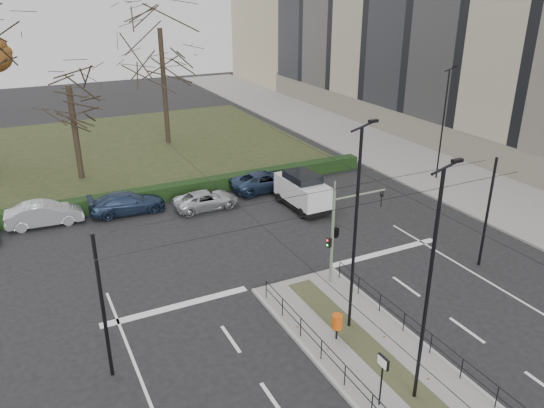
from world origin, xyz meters
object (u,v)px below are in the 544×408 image
Objects in this scene: streetlamp_median_far at (356,230)px; white_van at (302,190)px; litter_bin at (337,322)px; bare_tree_near at (70,93)px; parked_car_fifth at (265,181)px; streetlamp_sidewalk at (443,123)px; streetlamp_median_near at (429,288)px; parked_car_third at (127,203)px; parked_car_fourth at (206,200)px; traffic_light at (338,230)px; info_panel at (383,368)px; parked_car_second at (44,214)px; bare_tree_center at (160,37)px.

white_van is at bearing 69.21° from streetlamp_median_far.
litter_bin is 0.12× the size of bare_tree_near.
streetlamp_median_far is at bearing 166.01° from parked_car_fifth.
parked_car_fifth is at bearing 163.48° from streetlamp_sidewalk.
white_van is at bearing 73.46° from streetlamp_median_near.
streetlamp_median_far is 1.88× the size of parked_car_third.
streetlamp_median_far is at bearing -177.35° from parked_car_fourth.
bare_tree_near reaches higher than parked_car_third.
litter_bin is at bearing -142.99° from streetlamp_sidewalk.
traffic_light is at bearing -148.85° from parked_car_third.
parked_car_third and parked_car_fifth have the same top height.
traffic_light is 23.78m from bare_tree_near.
white_van is at bearing -169.42° from parked_car_fifth.
info_panel is 25.45m from streetlamp_sidewalk.
parked_car_fifth is at bearing 74.69° from info_panel.
parked_car_fifth is at bearing 76.38° from streetlamp_median_far.
parked_car_third is 9.85m from parked_car_fifth.
litter_bin is at bearing -162.03° from parked_car_third.
bare_tree_near reaches higher than parked_car_fourth.
parked_car_third is at bearing 87.86° from parked_car_fifth.
bare_tree_center is (12.00, 14.28, 8.84)m from parked_car_second.
streetlamp_sidewalk is 1.66× the size of parked_car_fifth.
streetlamp_median_far is (1.01, 0.52, 3.78)m from litter_bin.
streetlamp_median_near is at bearing -92.43° from bare_tree_center.
white_van is at bearing -109.39° from parked_car_third.
streetlamp_median_near reaches higher than parked_car_fifth.
streetlamp_median_near is at bearing -9.96° from info_panel.
bare_tree_near reaches higher than parked_car_fifth.
traffic_light is at bearing 77.24° from streetlamp_median_near.
info_panel is (-3.24, -7.87, -1.16)m from traffic_light.
streetlamp_median_far is (1.72, 4.38, 2.98)m from info_panel.
parked_car_fifth is (5.76, 21.05, -1.06)m from info_panel.
info_panel is at bearing 170.04° from streetlamp_median_near.
traffic_light is at bearing -169.20° from parked_car_fourth.
traffic_light reaches higher than parked_car_second.
white_van reaches higher than info_panel.
parked_car_fourth is at bearing 91.76° from streetlamp_median_near.
traffic_light is 5.13m from litter_bin.
litter_bin is at bearing -152.56° from streetlamp_median_far.
parked_car_third is at bearing 104.24° from streetlamp_median_near.
parked_car_fifth is at bearing 73.64° from litter_bin.
traffic_light is 0.54× the size of streetlamp_median_near.
white_van is (5.83, 13.20, 0.30)m from litter_bin.
streetlamp_median_near is (-1.84, -8.11, 1.73)m from traffic_light.
streetlamp_sidewalk is 0.61× the size of bare_tree_center.
bare_tree_near is (-12.35, 12.50, 5.30)m from white_van.
bare_tree_center reaches higher than parked_car_second.
bare_tree_near is 1.84× the size of parked_car_fifth.
streetlamp_median_near reaches higher than streetlamp_sidewalk.
streetlamp_sidewalk is at bearing -98.88° from parked_car_fourth.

